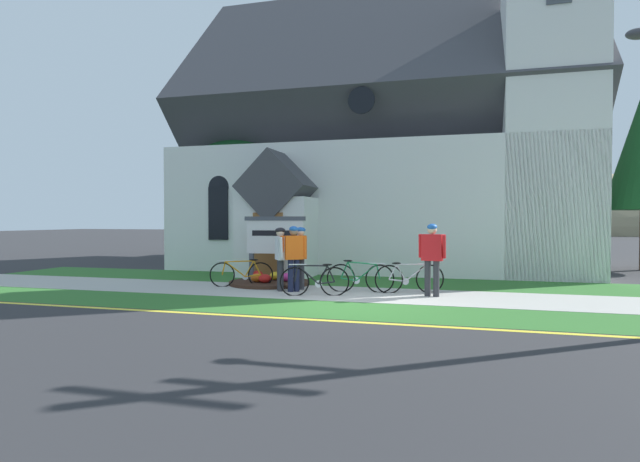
{
  "coord_description": "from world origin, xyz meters",
  "views": [
    {
      "loc": [
        2.57,
        -11.23,
        1.89
      ],
      "look_at": [
        -1.46,
        3.01,
        1.55
      ],
      "focal_mm": 29.01,
      "sensor_mm": 36.0,
      "label": 1
    }
  ],
  "objects_px": {
    "bicycle_green": "(360,277)",
    "cyclist_in_orange_jersey": "(432,253)",
    "yard_deciduous_tree": "(243,179)",
    "bicycle_red": "(315,281)",
    "cyclist_in_red_jersey": "(301,253)",
    "church_sign": "(275,239)",
    "bicycle_blue": "(242,274)",
    "cyclist_in_green_jersey": "(294,253)",
    "cyclist_in_white_jersey": "(280,254)",
    "bicycle_silver": "(409,278)"
  },
  "relations": [
    {
      "from": "bicycle_green",
      "to": "cyclist_in_orange_jersey",
      "type": "bearing_deg",
      "value": -9.1
    },
    {
      "from": "yard_deciduous_tree",
      "to": "bicycle_red",
      "type": "bearing_deg",
      "value": -54.33
    },
    {
      "from": "bicycle_red",
      "to": "cyclist_in_red_jersey",
      "type": "height_order",
      "value": "cyclist_in_red_jersey"
    },
    {
      "from": "bicycle_red",
      "to": "cyclist_in_red_jersey",
      "type": "relative_size",
      "value": 0.99
    },
    {
      "from": "church_sign",
      "to": "bicycle_blue",
      "type": "xyz_separation_m",
      "value": [
        -0.57,
        -1.11,
        -0.95
      ]
    },
    {
      "from": "bicycle_green",
      "to": "bicycle_blue",
      "type": "relative_size",
      "value": 1.02
    },
    {
      "from": "cyclist_in_red_jersey",
      "to": "cyclist_in_green_jersey",
      "type": "xyz_separation_m",
      "value": [
        -0.03,
        -0.5,
        0.02
      ]
    },
    {
      "from": "church_sign",
      "to": "bicycle_green",
      "type": "relative_size",
      "value": 1.13
    },
    {
      "from": "bicycle_red",
      "to": "cyclist_in_red_jersey",
      "type": "xyz_separation_m",
      "value": [
        -0.69,
        1.02,
        0.6
      ]
    },
    {
      "from": "yard_deciduous_tree",
      "to": "cyclist_in_orange_jersey",
      "type": "bearing_deg",
      "value": -39.57
    },
    {
      "from": "cyclist_in_orange_jersey",
      "to": "cyclist_in_white_jersey",
      "type": "relative_size",
      "value": 1.06
    },
    {
      "from": "church_sign",
      "to": "cyclist_in_white_jersey",
      "type": "height_order",
      "value": "church_sign"
    },
    {
      "from": "cyclist_in_white_jersey",
      "to": "cyclist_in_green_jersey",
      "type": "xyz_separation_m",
      "value": [
        0.38,
        -0.03,
        0.03
      ]
    },
    {
      "from": "bicycle_silver",
      "to": "bicycle_red",
      "type": "bearing_deg",
      "value": -152.56
    },
    {
      "from": "cyclist_in_red_jersey",
      "to": "bicycle_silver",
      "type": "bearing_deg",
      "value": 2.33
    },
    {
      "from": "bicycle_silver",
      "to": "cyclist_in_red_jersey",
      "type": "xyz_separation_m",
      "value": [
        -2.88,
        -0.12,
        0.6
      ]
    },
    {
      "from": "cyclist_in_orange_jersey",
      "to": "church_sign",
      "type": "bearing_deg",
      "value": 161.52
    },
    {
      "from": "bicycle_red",
      "to": "cyclist_in_white_jersey",
      "type": "distance_m",
      "value": 1.38
    },
    {
      "from": "bicycle_silver",
      "to": "cyclist_in_white_jersey",
      "type": "distance_m",
      "value": 3.4
    },
    {
      "from": "bicycle_silver",
      "to": "cyclist_in_white_jersey",
      "type": "xyz_separation_m",
      "value": [
        -3.29,
        -0.58,
        0.6
      ]
    },
    {
      "from": "church_sign",
      "to": "cyclist_in_green_jersey",
      "type": "bearing_deg",
      "value": -55.4
    },
    {
      "from": "bicycle_red",
      "to": "cyclist_in_red_jersey",
      "type": "distance_m",
      "value": 1.37
    },
    {
      "from": "bicycle_silver",
      "to": "cyclist_in_green_jersey",
      "type": "distance_m",
      "value": 3.04
    },
    {
      "from": "cyclist_in_orange_jersey",
      "to": "cyclist_in_red_jersey",
      "type": "height_order",
      "value": "cyclist_in_orange_jersey"
    },
    {
      "from": "cyclist_in_green_jersey",
      "to": "yard_deciduous_tree",
      "type": "bearing_deg",
      "value": 123.63
    },
    {
      "from": "bicycle_red",
      "to": "cyclist_in_orange_jersey",
      "type": "distance_m",
      "value": 2.94
    },
    {
      "from": "bicycle_blue",
      "to": "yard_deciduous_tree",
      "type": "relative_size",
      "value": 0.33
    },
    {
      "from": "cyclist_in_green_jersey",
      "to": "church_sign",
      "type": "bearing_deg",
      "value": 124.6
    },
    {
      "from": "cyclist_in_red_jersey",
      "to": "cyclist_in_white_jersey",
      "type": "bearing_deg",
      "value": -131.71
    },
    {
      "from": "church_sign",
      "to": "bicycle_silver",
      "type": "relative_size",
      "value": 1.16
    },
    {
      "from": "cyclist_in_orange_jersey",
      "to": "yard_deciduous_tree",
      "type": "distance_m",
      "value": 10.62
    },
    {
      "from": "cyclist_in_white_jersey",
      "to": "bicycle_silver",
      "type": "bearing_deg",
      "value": 9.98
    },
    {
      "from": "cyclist_in_red_jersey",
      "to": "bicycle_blue",
      "type": "bearing_deg",
      "value": 177.97
    },
    {
      "from": "cyclist_in_green_jersey",
      "to": "cyclist_in_red_jersey",
      "type": "bearing_deg",
      "value": 86.2
    },
    {
      "from": "bicycle_green",
      "to": "bicycle_red",
      "type": "height_order",
      "value": "bicycle_green"
    },
    {
      "from": "bicycle_green",
      "to": "yard_deciduous_tree",
      "type": "height_order",
      "value": "yard_deciduous_tree"
    },
    {
      "from": "bicycle_red",
      "to": "bicycle_green",
      "type": "bearing_deg",
      "value": 44.49
    },
    {
      "from": "bicycle_blue",
      "to": "cyclist_in_orange_jersey",
      "type": "bearing_deg",
      "value": -4.88
    },
    {
      "from": "bicycle_green",
      "to": "bicycle_blue",
      "type": "bearing_deg",
      "value": 177.43
    },
    {
      "from": "bicycle_green",
      "to": "yard_deciduous_tree",
      "type": "distance_m",
      "value": 9.32
    },
    {
      "from": "bicycle_blue",
      "to": "bicycle_silver",
      "type": "relative_size",
      "value": 1.0
    },
    {
      "from": "bicycle_red",
      "to": "cyclist_in_orange_jersey",
      "type": "xyz_separation_m",
      "value": [
        2.78,
        0.63,
        0.68
      ]
    },
    {
      "from": "bicycle_blue",
      "to": "cyclist_in_red_jersey",
      "type": "height_order",
      "value": "cyclist_in_red_jersey"
    },
    {
      "from": "bicycle_green",
      "to": "cyclist_in_red_jersey",
      "type": "xyz_separation_m",
      "value": [
        -1.64,
        0.09,
        0.6
      ]
    },
    {
      "from": "bicycle_silver",
      "to": "cyclist_in_orange_jersey",
      "type": "distance_m",
      "value": 1.03
    },
    {
      "from": "bicycle_green",
      "to": "yard_deciduous_tree",
      "type": "bearing_deg",
      "value": 134.25
    },
    {
      "from": "bicycle_blue",
      "to": "cyclist_in_red_jersey",
      "type": "distance_m",
      "value": 1.86
    },
    {
      "from": "cyclist_in_red_jersey",
      "to": "cyclist_in_green_jersey",
      "type": "bearing_deg",
      "value": -93.8
    },
    {
      "from": "bicycle_blue",
      "to": "cyclist_in_white_jersey",
      "type": "distance_m",
      "value": 1.56
    },
    {
      "from": "bicycle_blue",
      "to": "cyclist_in_white_jersey",
      "type": "height_order",
      "value": "cyclist_in_white_jersey"
    }
  ]
}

